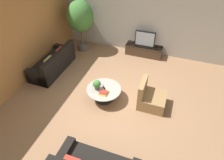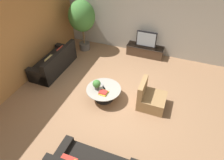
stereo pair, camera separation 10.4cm
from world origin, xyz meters
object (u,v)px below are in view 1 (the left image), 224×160
Objects in this scene: television at (145,39)px; coffee_table at (104,92)px; media_console at (144,50)px; potted_palm_tall at (80,18)px; potted_plant_tabletop at (97,84)px; armchair_wicker at (151,98)px; couch_by_wall at (53,64)px.

coffee_table is (-0.60, -3.02, -0.45)m from television.
potted_palm_tall is at bearing -170.50° from media_console.
potted_palm_tall is at bearing 127.73° from coffee_table.
television is 2.72m from potted_palm_tall.
armchair_wicker is at bearing 10.52° from potted_plant_tabletop.
television reaches higher than armchair_wicker.
media_console is at bearing 78.75° from coffee_table.
potted_plant_tabletop is (-1.63, -0.30, 0.33)m from armchair_wicker.
media_console is 0.75× the size of couch_by_wall.
potted_plant_tabletop is at bearing -104.44° from television.
potted_palm_tall reaches higher than armchair_wicker.
potted_plant_tabletop is at bearing 100.52° from armchair_wicker.
couch_by_wall is at bearing -143.17° from television.
potted_plant_tabletop is (-0.80, -3.09, -0.14)m from television.
coffee_table is 2.48m from couch_by_wall.
coffee_table is 0.51× the size of potted_palm_tall.
couch_by_wall is 2.14m from potted_palm_tall.
media_console is at bearing 9.50° from potted_palm_tall.
potted_palm_tall reaches higher than television.
potted_palm_tall reaches higher than potted_plant_tabletop.
media_console is at bearing 90.00° from television.
coffee_table is 0.54× the size of couch_by_wall.
potted_palm_tall is at bearing 55.56° from armchair_wicker.
potted_palm_tall is (-2.60, -0.43, 1.20)m from media_console.
television is 2.44× the size of potted_plant_tabletop.
potted_palm_tall reaches higher than couch_by_wall.
media_console is 1.40× the size of coffee_table.
media_console is 1.88× the size of television.
television is 0.94× the size of armchair_wicker.
media_console is 4.59× the size of potted_plant_tabletop.
coffee_table is at bearing 70.97° from couch_by_wall.
couch_by_wall reaches higher than coffee_table.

